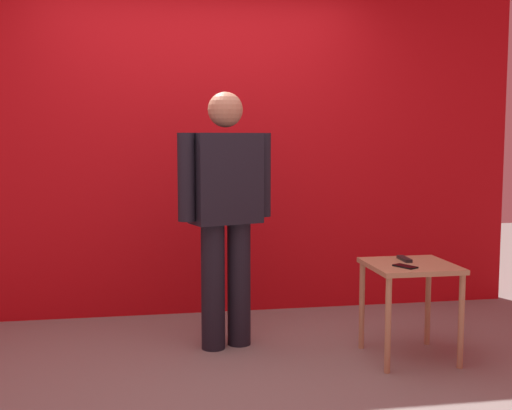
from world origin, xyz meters
TOP-DOWN VIEW (x-y plane):
  - ground_plane at (0.00, 0.00)m, footprint 12.00×12.00m
  - back_wall_red at (0.00, 1.52)m, footprint 5.10×0.12m
  - standing_person at (0.10, 0.60)m, footprint 0.65×0.35m
  - side_table at (1.19, 0.18)m, footprint 0.52×0.52m
  - cell_phone at (1.11, 0.08)m, footprint 0.13×0.16m
  - tv_remote at (1.19, 0.28)m, footprint 0.05×0.17m

SIDE VIEW (x-z plane):
  - ground_plane at x=0.00m, z-range 0.00..0.00m
  - side_table at x=1.19m, z-range 0.20..0.80m
  - cell_phone at x=1.11m, z-range 0.60..0.61m
  - tv_remote at x=1.19m, z-range 0.60..0.62m
  - standing_person at x=0.10m, z-range 0.10..1.76m
  - back_wall_red at x=0.00m, z-range 0.00..2.72m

